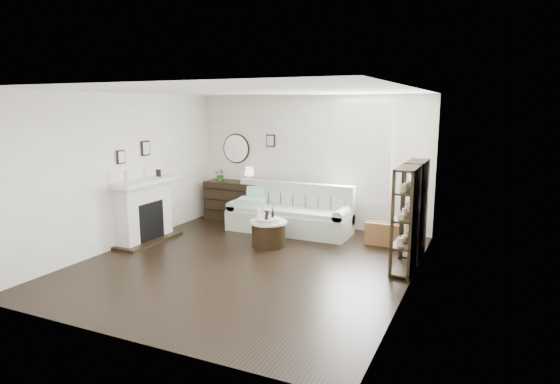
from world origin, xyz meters
The scene contains 18 objects.
room centered at (0.73, 2.70, 1.60)m, with size 5.50×5.50×5.50m.
fireplace centered at (-2.32, 0.30, 0.54)m, with size 0.50×1.40×1.84m.
shelf_unit_far centered at (2.33, 1.55, 0.80)m, with size 0.30×0.80×1.60m.
shelf_unit_near centered at (2.33, 0.65, 0.80)m, with size 0.30×0.80×1.60m.
sofa centered at (-0.16, 2.08, 0.32)m, with size 2.45×0.85×0.95m.
quilt centered at (-0.96, 1.95, 0.56)m, with size 0.55×0.45×0.14m, color #279261.
suitcase centered at (1.74, 1.89, 0.20)m, with size 0.61×0.20×0.41m, color brown.
dresser centered at (-1.66, 2.47, 0.43)m, with size 1.28×0.55×0.85m.
table_lamp centered at (-1.29, 2.47, 1.02)m, with size 0.22×0.22×0.34m, color white, non-canonical shape.
potted_plant centered at (-1.98, 2.42, 0.99)m, with size 0.25×0.21×0.28m, color #25601B.
drum_table centered at (-0.11, 0.98, 0.23)m, with size 0.66×0.66×0.46m.
pedestal_table centered at (-0.11, 0.93, 0.48)m, with size 0.44×0.44×0.53m.
eiffel_drum centered at (-0.03, 1.03, 0.56)m, with size 0.12×0.12×0.20m, color black, non-canonical shape.
bottle_drum centered at (-0.27, 0.91, 0.59)m, with size 0.06×0.06×0.27m, color silver.
card_frame_drum centered at (-0.15, 0.81, 0.56)m, with size 0.15×0.01×0.20m, color white.
eiffel_ped centered at (-0.02, 0.96, 0.63)m, with size 0.12×0.12×0.20m, color black, non-canonical shape.
flask_ped centered at (-0.18, 0.95, 0.67)m, with size 0.15×0.15×0.28m, color silver, non-canonical shape.
card_frame_ped centered at (-0.09, 0.82, 0.61)m, with size 0.12×0.01×0.16m, color black.
Camera 1 is at (3.44, -6.29, 2.47)m, focal length 30.00 mm.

